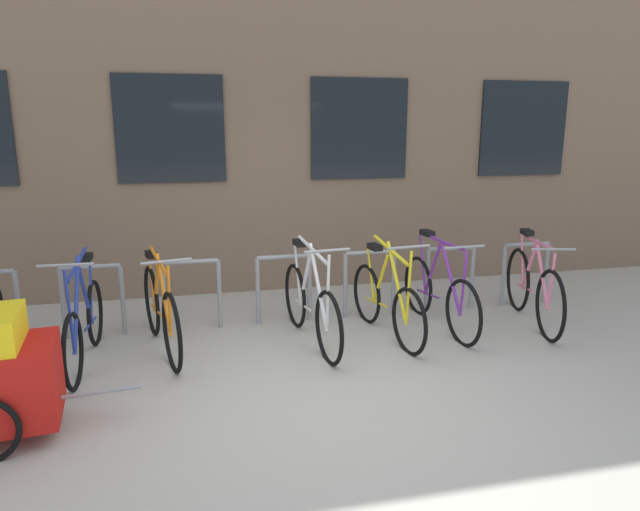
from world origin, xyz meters
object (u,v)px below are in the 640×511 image
object	(u,v)px
bicycle_yellow	(386,301)
bicycle_white	(310,305)
bicycle_blue	(84,324)
bicycle_pink	(533,288)
bicycle_orange	(161,311)
bicycle_purple	(439,293)

from	to	relation	value
bicycle_yellow	bicycle_white	size ratio (longest dim) A/B	0.92
bicycle_blue	bicycle_pink	bearing A→B (deg)	0.64
bicycle_yellow	bicycle_pink	distance (m)	1.72
bicycle_blue	bicycle_yellow	bearing A→B (deg)	0.70
bicycle_orange	bicycle_purple	bearing A→B (deg)	-0.33
bicycle_yellow	bicycle_pink	bearing A→B (deg)	0.56
bicycle_white	bicycle_purple	bearing A→B (deg)	4.50
bicycle_purple	bicycle_white	world-z (taller)	bicycle_white
bicycle_blue	bicycle_purple	world-z (taller)	bicycle_blue
bicycle_white	bicycle_orange	bearing A→B (deg)	174.90
bicycle_purple	bicycle_pink	xyz separation A→B (m)	(1.08, -0.10, 0.02)
bicycle_orange	bicycle_purple	distance (m)	2.92
bicycle_orange	bicycle_white	distance (m)	1.47
bicycle_pink	bicycle_yellow	bearing A→B (deg)	-179.44
bicycle_purple	bicycle_pink	world-z (taller)	bicycle_purple
bicycle_pink	bicycle_white	distance (m)	2.53
bicycle_white	bicycle_blue	bearing A→B (deg)	-178.88
bicycle_orange	bicycle_pink	xyz separation A→B (m)	(4.00, -0.12, 0.01)
bicycle_orange	bicycle_pink	bearing A→B (deg)	-1.72
bicycle_orange	bicycle_purple	xyz separation A→B (m)	(2.92, -0.02, -0.01)
bicycle_yellow	bicycle_orange	world-z (taller)	bicycle_yellow
bicycle_yellow	bicycle_orange	size ratio (longest dim) A/B	0.94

